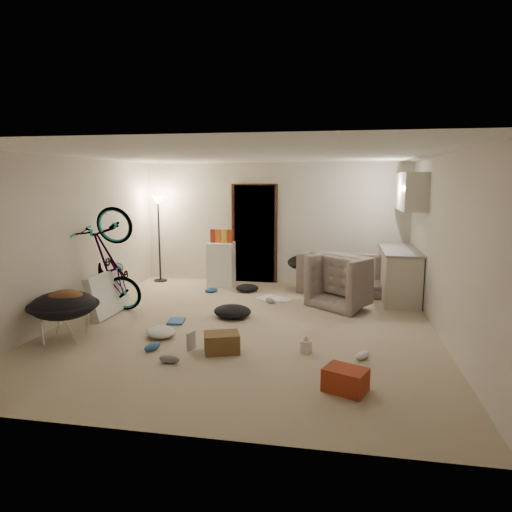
% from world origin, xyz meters
% --- Properties ---
extents(floor, '(5.50, 6.00, 0.02)m').
position_xyz_m(floor, '(0.00, 0.00, -0.01)').
color(floor, tan).
rests_on(floor, ground).
extents(ceiling, '(5.50, 6.00, 0.02)m').
position_xyz_m(ceiling, '(0.00, 0.00, 2.51)').
color(ceiling, white).
rests_on(ceiling, wall_back).
extents(wall_back, '(5.50, 0.02, 2.50)m').
position_xyz_m(wall_back, '(0.00, 3.01, 1.25)').
color(wall_back, beige).
rests_on(wall_back, floor).
extents(wall_front, '(5.50, 0.02, 2.50)m').
position_xyz_m(wall_front, '(0.00, -3.01, 1.25)').
color(wall_front, beige).
rests_on(wall_front, floor).
extents(wall_left, '(0.02, 6.00, 2.50)m').
position_xyz_m(wall_left, '(-2.76, 0.00, 1.25)').
color(wall_left, beige).
rests_on(wall_left, floor).
extents(wall_right, '(0.02, 6.00, 2.50)m').
position_xyz_m(wall_right, '(2.76, 0.00, 1.25)').
color(wall_right, beige).
rests_on(wall_right, floor).
extents(doorway, '(0.85, 0.10, 2.04)m').
position_xyz_m(doorway, '(-0.40, 2.97, 1.02)').
color(doorway, black).
rests_on(doorway, floor).
extents(door_trim, '(0.97, 0.04, 2.10)m').
position_xyz_m(door_trim, '(-0.40, 2.94, 1.02)').
color(door_trim, '#361E13').
rests_on(door_trim, floor).
extents(floor_lamp, '(0.28, 0.28, 1.81)m').
position_xyz_m(floor_lamp, '(-2.40, 2.65, 1.31)').
color(floor_lamp, black).
rests_on(floor_lamp, floor).
extents(kitchen_counter, '(0.60, 1.50, 0.88)m').
position_xyz_m(kitchen_counter, '(2.43, 2.00, 0.44)').
color(kitchen_counter, beige).
rests_on(kitchen_counter, floor).
extents(counter_top, '(0.64, 1.54, 0.04)m').
position_xyz_m(counter_top, '(2.43, 2.00, 0.90)').
color(counter_top, gray).
rests_on(counter_top, kitchen_counter).
extents(kitchen_uppers, '(0.38, 1.40, 0.65)m').
position_xyz_m(kitchen_uppers, '(2.56, 2.00, 1.95)').
color(kitchen_uppers, beige).
rests_on(kitchen_uppers, wall_right).
extents(sofa, '(2.05, 0.91, 0.59)m').
position_xyz_m(sofa, '(1.59, 2.45, 0.29)').
color(sofa, '#313831').
rests_on(sofa, floor).
extents(armchair, '(1.34, 1.32, 0.66)m').
position_xyz_m(armchair, '(1.57, 1.48, 0.33)').
color(armchair, '#313831').
rests_on(armchair, floor).
extents(bicycle, '(1.77, 0.77, 1.02)m').
position_xyz_m(bicycle, '(-2.30, 0.34, 0.46)').
color(bicycle, black).
rests_on(bicycle, floor).
extents(book_asset, '(0.28, 0.25, 0.02)m').
position_xyz_m(book_asset, '(-0.52, -1.15, 0.01)').
color(book_asset, maroon).
rests_on(book_asset, floor).
extents(mini_fridge, '(0.54, 0.54, 0.88)m').
position_xyz_m(mini_fridge, '(-1.02, 2.55, 0.44)').
color(mini_fridge, white).
rests_on(mini_fridge, floor).
extents(snack_box_0, '(0.11, 0.08, 0.30)m').
position_xyz_m(snack_box_0, '(-1.19, 2.55, 1.00)').
color(snack_box_0, maroon).
rests_on(snack_box_0, mini_fridge).
extents(snack_box_1, '(0.10, 0.07, 0.30)m').
position_xyz_m(snack_box_1, '(-1.07, 2.55, 1.00)').
color(snack_box_1, '#D15C1A').
rests_on(snack_box_1, mini_fridge).
extents(snack_box_2, '(0.11, 0.08, 0.30)m').
position_xyz_m(snack_box_2, '(-0.95, 2.55, 1.00)').
color(snack_box_2, gold).
rests_on(snack_box_2, mini_fridge).
extents(snack_box_3, '(0.11, 0.09, 0.30)m').
position_xyz_m(snack_box_3, '(-0.83, 2.55, 1.00)').
color(snack_box_3, maroon).
rests_on(snack_box_3, mini_fridge).
extents(saucer_chair, '(0.93, 0.93, 0.66)m').
position_xyz_m(saucer_chair, '(-2.30, -1.00, 0.39)').
color(saucer_chair, silver).
rests_on(saucer_chair, floor).
extents(hoodie, '(0.60, 0.56, 0.22)m').
position_xyz_m(hoodie, '(-2.25, -1.03, 0.59)').
color(hoodie, brown).
rests_on(hoodie, saucer_chair).
extents(sofa_drape, '(0.62, 0.53, 0.28)m').
position_xyz_m(sofa_drape, '(0.64, 2.45, 0.54)').
color(sofa_drape, black).
rests_on(sofa_drape, sofa).
extents(tv_box, '(0.28, 1.04, 0.70)m').
position_xyz_m(tv_box, '(-2.30, 0.20, 0.34)').
color(tv_box, silver).
rests_on(tv_box, floor).
extents(drink_case_a, '(0.51, 0.44, 0.25)m').
position_xyz_m(drink_case_a, '(-0.08, -1.08, 0.12)').
color(drink_case_a, brown).
rests_on(drink_case_a, floor).
extents(drink_case_b, '(0.51, 0.45, 0.24)m').
position_xyz_m(drink_case_b, '(1.44, -1.90, 0.12)').
color(drink_case_b, maroon).
rests_on(drink_case_b, floor).
extents(juicer, '(0.15, 0.15, 0.22)m').
position_xyz_m(juicer, '(0.97, -0.90, 0.09)').
color(juicer, beige).
rests_on(juicer, floor).
extents(newspaper, '(0.73, 0.69, 0.01)m').
position_xyz_m(newspaper, '(0.20, 1.60, 0.00)').
color(newspaper, silver).
rests_on(newspaper, floor).
extents(book_blue, '(0.28, 0.35, 0.03)m').
position_xyz_m(book_blue, '(-1.07, -0.02, 0.02)').
color(book_blue, '#2B5A9B').
rests_on(book_blue, floor).
extents(book_white, '(0.25, 0.31, 0.03)m').
position_xyz_m(book_white, '(0.32, 1.49, 0.01)').
color(book_white, silver).
rests_on(book_white, floor).
extents(shoe_0, '(0.28, 0.24, 0.10)m').
position_xyz_m(shoe_0, '(-1.04, 1.85, 0.05)').
color(shoe_0, '#2B5A9B').
rests_on(shoe_0, floor).
extents(shoe_1, '(0.24, 0.25, 0.09)m').
position_xyz_m(shoe_1, '(0.18, 1.31, 0.05)').
color(shoe_1, slate).
rests_on(shoe_1, floor).
extents(shoe_2, '(0.21, 0.27, 0.09)m').
position_xyz_m(shoe_2, '(-0.97, -1.19, 0.05)').
color(shoe_2, '#2B5A9B').
rests_on(shoe_2, floor).
extents(shoe_3, '(0.27, 0.12, 0.10)m').
position_xyz_m(shoe_3, '(-0.61, -1.53, 0.05)').
color(shoe_3, slate).
rests_on(shoe_3, floor).
extents(shoe_4, '(0.24, 0.29, 0.10)m').
position_xyz_m(shoe_4, '(1.66, -1.00, 0.05)').
color(shoe_4, white).
rests_on(shoe_4, floor).
extents(clothes_lump_a, '(0.68, 0.61, 0.19)m').
position_xyz_m(clothes_lump_a, '(-0.28, 0.38, 0.10)').
color(clothes_lump_a, black).
rests_on(clothes_lump_a, floor).
extents(clothes_lump_b, '(0.55, 0.51, 0.14)m').
position_xyz_m(clothes_lump_b, '(-0.39, 2.08, 0.07)').
color(clothes_lump_b, black).
rests_on(clothes_lump_b, floor).
extents(clothes_lump_c, '(0.59, 0.59, 0.14)m').
position_xyz_m(clothes_lump_c, '(-1.06, -0.68, 0.07)').
color(clothes_lump_c, silver).
rests_on(clothes_lump_c, floor).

